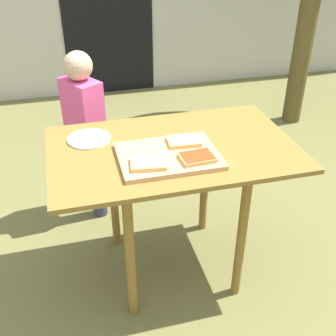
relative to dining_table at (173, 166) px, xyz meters
name	(u,v)px	position (x,y,z in m)	size (l,w,h in m)	color
ground_plane	(172,264)	(0.00, 0.00, -0.65)	(16.00, 16.00, 0.00)	olive
dining_table	(173,166)	(0.00, 0.00, 0.00)	(1.14, 0.71, 0.75)	olive
cutting_board	(168,156)	(-0.05, -0.09, 0.11)	(0.44, 0.33, 0.02)	tan
pizza_slice_far_right	(184,141)	(0.05, -0.01, 0.13)	(0.16, 0.12, 0.02)	#E8A661
pizza_slice_near_left	(148,163)	(-0.15, -0.17, 0.13)	(0.16, 0.13, 0.02)	#E8A661
pizza_slice_near_right	(197,157)	(0.06, -0.17, 0.13)	(0.15, 0.12, 0.02)	#E8A661
plate_white_left	(89,139)	(-0.37, 0.17, 0.11)	(0.20, 0.20, 0.01)	white
child_left	(85,127)	(-0.36, 0.62, -0.05)	(0.24, 0.28, 1.05)	#3A3A50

